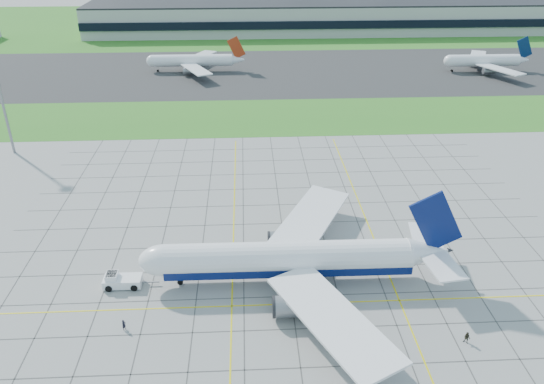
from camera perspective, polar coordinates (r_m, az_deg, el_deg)
The scene contains 13 objects.
ground at distance 91.40m, azimuth 2.08°, elevation -11.15°, with size 1400.00×1400.00×0.00m, color #9C9B96.
grass_median at distance 170.92m, azimuth -0.48°, elevation 8.10°, with size 700.00×35.00×0.04m, color #2F7521.
asphalt_taxiway at distance 223.46m, azimuth -1.12°, elevation 12.82°, with size 700.00×75.00×0.04m, color #383838.
grass_far at distance 330.96m, azimuth -1.81°, elevation 17.69°, with size 700.00×145.00×0.04m, color #2F7521.
apron_markings at distance 100.26m, azimuth 1.79°, elevation -7.17°, with size 120.00×130.00×0.03m.
terminal at distance 308.38m, azimuth 6.13°, elevation 18.31°, with size 260.00×43.00×15.80m.
light_mast at distance 155.35m, azimuth -27.18°, elevation 9.30°, with size 2.50×2.50×25.60m.
airliner at distance 91.88m, azimuth 1.99°, elevation -7.20°, with size 55.31×56.08×17.42m.
pushback_tug at distance 96.51m, azimuth -15.96°, elevation -9.12°, with size 9.53×3.39×2.65m.
crew_near at distance 87.63m, azimuth -15.64°, elevation -13.61°, with size 0.67×0.44×1.84m, color black.
crew_far at distance 87.44m, azimuth 20.23°, elevation -14.51°, with size 0.95×0.74×1.96m, color black.
distant_jet_1 at distance 225.19m, azimuth -8.41°, elevation 13.82°, with size 38.04×42.66×14.08m.
distant_jet_2 at distance 239.42m, azimuth 21.96°, elevation 12.99°, with size 33.89×42.66×14.08m.
Camera 1 is at (-6.93, -70.90, 57.26)m, focal length 35.00 mm.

